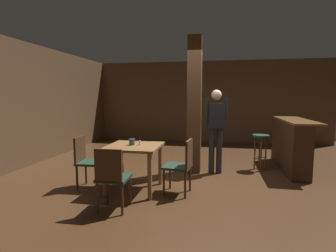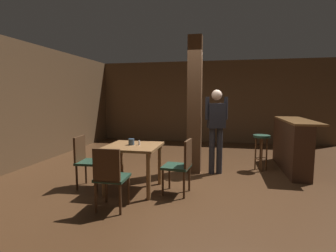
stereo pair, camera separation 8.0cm
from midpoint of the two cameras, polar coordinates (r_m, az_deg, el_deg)
ground_plane at (r=5.02m, az=6.72°, el=-12.00°), size 10.80×10.80×0.00m
wall_back at (r=9.26m, az=8.90°, el=5.21°), size 8.00×0.10×2.80m
wall_left at (r=6.43m, az=-31.49°, el=3.85°), size 0.10×9.00×2.80m
pillar at (r=5.44m, az=5.35°, el=4.46°), size 0.28×0.28×2.80m
dining_table at (r=4.46m, az=-7.92°, el=-5.98°), size 0.88×0.88×0.77m
chair_south at (r=3.73m, az=-12.74°, el=-10.49°), size 0.43×0.43×0.89m
chair_west at (r=4.79m, az=-17.79°, el=-6.88°), size 0.45×0.45×0.89m
chair_east at (r=4.27m, az=2.51°, el=-8.17°), size 0.46×0.46×0.89m
napkin_cup at (r=4.45m, az=-8.35°, el=-3.45°), size 0.10×0.10×0.10m
salt_shaker at (r=4.42m, az=-6.66°, el=-3.64°), size 0.03×0.03×0.08m
standing_person at (r=5.41m, az=9.97°, el=0.16°), size 0.47×0.30×1.72m
bar_counter at (r=6.27m, az=24.64°, el=-3.59°), size 0.56×1.93×1.09m
bar_stool_near at (r=5.97m, az=19.14°, el=-3.65°), size 0.35×0.35×0.77m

